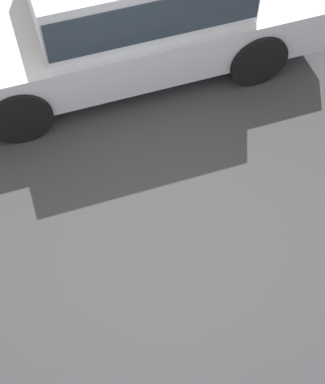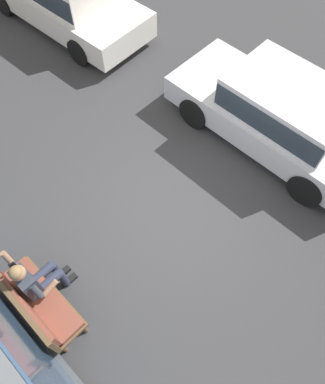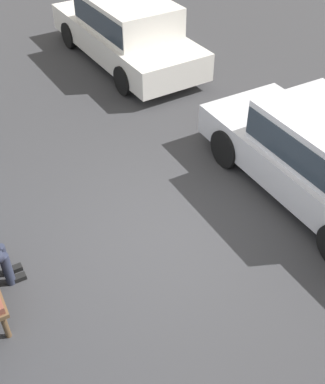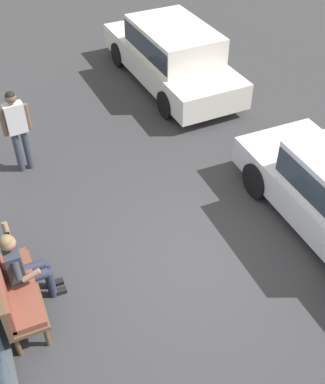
# 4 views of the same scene
# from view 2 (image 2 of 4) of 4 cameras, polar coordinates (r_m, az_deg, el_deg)

# --- Properties ---
(ground_plane) EXTENTS (60.00, 60.00, 0.00)m
(ground_plane) POSITION_cam_2_polar(r_m,az_deg,el_deg) (6.94, 2.13, -1.86)
(ground_plane) COLOR #38383A
(bench) EXTENTS (1.49, 0.55, 1.03)m
(bench) POSITION_cam_2_polar(r_m,az_deg,el_deg) (5.94, -18.96, -15.82)
(bench) COLOR brown
(bench) RESTS_ON ground_plane
(person_on_phone) EXTENTS (0.73, 0.74, 1.36)m
(person_on_phone) POSITION_cam_2_polar(r_m,az_deg,el_deg) (5.90, -18.84, -12.50)
(person_on_phone) COLOR #2D3347
(person_on_phone) RESTS_ON ground_plane
(parked_car_mid) EXTENTS (4.30, 1.83, 1.45)m
(parked_car_mid) POSITION_cam_2_polar(r_m,az_deg,el_deg) (7.55, 17.51, 11.61)
(parked_car_mid) COLOR silver
(parked_car_mid) RESTS_ON ground_plane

